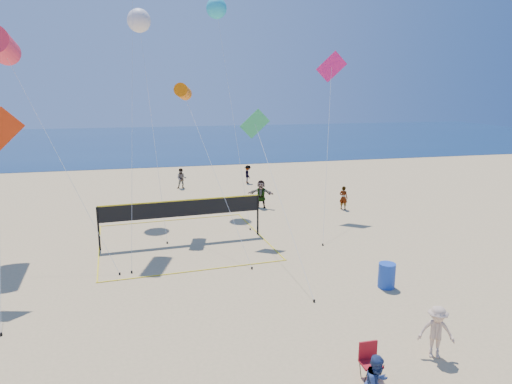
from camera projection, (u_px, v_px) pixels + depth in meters
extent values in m
cube|color=navy|center=(163.00, 140.00, 70.09)|extent=(140.00, 50.00, 0.03)
imported|color=#DBB292|center=(436.00, 332.00, 13.51)|extent=(1.21, 0.98, 1.63)
imported|color=gray|center=(261.00, 194.00, 30.51)|extent=(1.81, 1.20, 1.87)
imported|color=gray|center=(343.00, 198.00, 30.13)|extent=(0.67, 0.67, 1.56)
imported|color=gray|center=(182.00, 179.00, 36.34)|extent=(0.88, 0.74, 1.63)
imported|color=gray|center=(248.00, 174.00, 38.37)|extent=(0.60, 1.01, 1.53)
cube|color=#A1121B|center=(371.00, 364.00, 12.57)|extent=(0.55, 0.50, 0.06)
cube|color=#A1121B|center=(368.00, 350.00, 12.71)|extent=(0.54, 0.06, 0.54)
cylinder|color=black|center=(366.00, 376.00, 12.38)|extent=(0.03, 0.28, 0.70)
cylinder|color=black|center=(360.00, 367.00, 12.75)|extent=(0.03, 0.28, 0.70)
cylinder|color=black|center=(381.00, 374.00, 12.47)|extent=(0.03, 0.28, 0.70)
cylinder|color=black|center=(374.00, 365.00, 12.84)|extent=(0.03, 0.28, 0.70)
cylinder|color=#1C45B6|center=(387.00, 275.00, 18.34)|extent=(0.69, 0.69, 1.01)
cylinder|color=black|center=(98.00, 229.00, 22.45)|extent=(0.10, 0.10, 2.20)
cylinder|color=black|center=(258.00, 215.00, 24.87)|extent=(0.10, 0.10, 2.20)
cube|color=black|center=(182.00, 209.00, 23.51)|extent=(8.23, 0.64, 0.82)
cube|color=yellow|center=(181.00, 200.00, 23.41)|extent=(8.23, 0.65, 0.06)
cube|color=yellow|center=(197.00, 271.00, 20.07)|extent=(8.43, 0.68, 0.02)
cube|color=yellow|center=(173.00, 220.00, 27.74)|extent=(8.43, 0.68, 0.02)
cylinder|color=#FB2942|center=(1.00, 46.00, 21.00)|extent=(1.49, 3.10, 1.64)
cylinder|color=silver|center=(58.00, 156.00, 20.33)|extent=(4.93, 4.87, 9.72)
cylinder|color=black|center=(120.00, 274.00, 19.66)|extent=(0.08, 0.08, 0.10)
cylinder|color=silver|center=(132.00, 112.00, 21.34)|extent=(0.67, 6.19, 13.44)
cylinder|color=black|center=(132.00, 272.00, 19.84)|extent=(0.08, 0.08, 0.10)
cylinder|color=orange|center=(183.00, 92.00, 24.78)|extent=(1.12, 1.88, 0.96)
cylinder|color=silver|center=(214.00, 171.00, 22.53)|extent=(2.25, 7.08, 7.63)
cylinder|color=black|center=(252.00, 268.00, 20.27)|extent=(0.08, 0.08, 0.10)
cylinder|color=silver|center=(0.00, 225.00, 15.99)|extent=(0.50, 4.04, 6.26)
cylinder|color=black|center=(1.00, 334.00, 14.83)|extent=(0.08, 0.08, 0.10)
cube|color=#35B363|center=(255.00, 124.00, 23.49)|extent=(1.59, 0.26, 1.57)
cylinder|color=silver|center=(280.00, 198.00, 20.32)|extent=(0.40, 8.20, 6.03)
cylinder|color=black|center=(314.00, 301.00, 17.15)|extent=(0.08, 0.08, 0.10)
cube|color=#EE1B73|center=(332.00, 67.00, 28.15)|extent=(1.88, 0.46, 1.90)
cylinder|color=silver|center=(328.00, 147.00, 25.73)|extent=(2.85, 6.60, 9.11)
cylinder|color=black|center=(323.00, 245.00, 23.31)|extent=(0.08, 0.08, 0.10)
sphere|color=silver|center=(139.00, 21.00, 27.52)|extent=(1.56, 1.56, 1.41)
cylinder|color=silver|center=(152.00, 123.00, 25.56)|extent=(0.89, 7.12, 11.80)
cylinder|color=black|center=(167.00, 243.00, 23.60)|extent=(0.08, 0.08, 0.10)
sphere|color=#26B8D4|center=(216.00, 8.00, 29.60)|extent=(1.37, 1.37, 1.34)
cylinder|color=silver|center=(232.00, 111.00, 27.73)|extent=(0.65, 7.13, 12.88)
cylinder|color=black|center=(250.00, 229.00, 25.86)|extent=(0.08, 0.08, 0.10)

